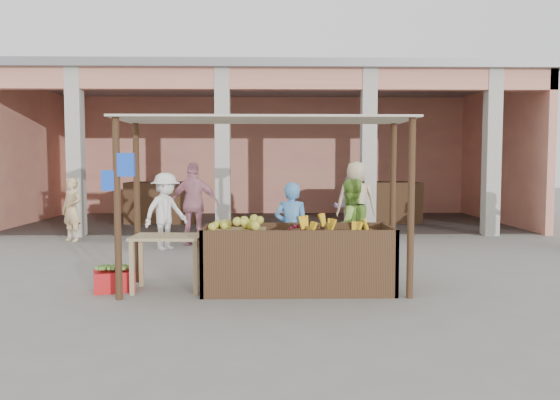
{
  "coord_description": "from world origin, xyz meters",
  "views": [
    {
      "loc": [
        0.1,
        -7.48,
        1.79
      ],
      "look_at": [
        0.28,
        1.2,
        1.18
      ],
      "focal_mm": 35.0,
      "sensor_mm": 36.0,
      "label": 1
    }
  ],
  "objects_px": {
    "motorcycle": "(300,235)",
    "fruit_stall": "(298,262)",
    "vendor_blue": "(292,227)",
    "red_crate": "(114,281)",
    "vendor_green": "(350,226)",
    "side_table": "(167,245)"
  },
  "relations": [
    {
      "from": "vendor_blue",
      "to": "motorcycle",
      "type": "relative_size",
      "value": 0.94
    },
    {
      "from": "side_table",
      "to": "red_crate",
      "type": "height_order",
      "value": "side_table"
    },
    {
      "from": "vendor_green",
      "to": "motorcycle",
      "type": "distance_m",
      "value": 1.9
    },
    {
      "from": "fruit_stall",
      "to": "side_table",
      "type": "bearing_deg",
      "value": 178.51
    },
    {
      "from": "fruit_stall",
      "to": "motorcycle",
      "type": "bearing_deg",
      "value": 86.16
    },
    {
      "from": "red_crate",
      "to": "vendor_green",
      "type": "height_order",
      "value": "vendor_green"
    },
    {
      "from": "motorcycle",
      "to": "vendor_green",
      "type": "bearing_deg",
      "value": -163.78
    },
    {
      "from": "vendor_blue",
      "to": "motorcycle",
      "type": "xyz_separation_m",
      "value": [
        0.22,
        1.74,
        -0.35
      ]
    },
    {
      "from": "vendor_green",
      "to": "motorcycle",
      "type": "relative_size",
      "value": 0.96
    },
    {
      "from": "side_table",
      "to": "fruit_stall",
      "type": "bearing_deg",
      "value": 1.13
    },
    {
      "from": "red_crate",
      "to": "vendor_green",
      "type": "distance_m",
      "value": 3.53
    },
    {
      "from": "side_table",
      "to": "motorcycle",
      "type": "bearing_deg",
      "value": 54.03
    },
    {
      "from": "fruit_stall",
      "to": "motorcycle",
      "type": "distance_m",
      "value": 2.53
    },
    {
      "from": "fruit_stall",
      "to": "motorcycle",
      "type": "height_order",
      "value": "motorcycle"
    },
    {
      "from": "side_table",
      "to": "vendor_blue",
      "type": "relative_size",
      "value": 0.62
    },
    {
      "from": "vendor_green",
      "to": "red_crate",
      "type": "bearing_deg",
      "value": -5.73
    },
    {
      "from": "motorcycle",
      "to": "red_crate",
      "type": "bearing_deg",
      "value": 127.81
    },
    {
      "from": "motorcycle",
      "to": "fruit_stall",
      "type": "bearing_deg",
      "value": 171.44
    },
    {
      "from": "red_crate",
      "to": "vendor_green",
      "type": "xyz_separation_m",
      "value": [
        3.38,
        0.75,
        0.67
      ]
    },
    {
      "from": "vendor_blue",
      "to": "motorcycle",
      "type": "distance_m",
      "value": 1.78
    },
    {
      "from": "red_crate",
      "to": "motorcycle",
      "type": "distance_m",
      "value": 3.7
    },
    {
      "from": "vendor_green",
      "to": "vendor_blue",
      "type": "bearing_deg",
      "value": -18.71
    }
  ]
}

